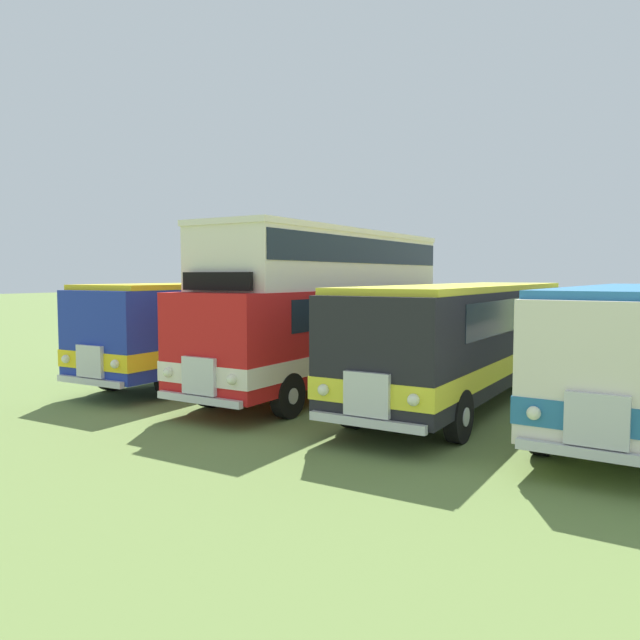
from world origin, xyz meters
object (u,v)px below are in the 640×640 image
(bus_third_in_row, at_px, (467,333))
(bus_fourth_in_row, at_px, (639,343))
(bus_first_in_row, at_px, (222,322))
(bus_second_in_row, at_px, (329,302))

(bus_third_in_row, distance_m, bus_fourth_in_row, 3.98)
(bus_first_in_row, height_order, bus_third_in_row, same)
(bus_first_in_row, bearing_deg, bus_second_in_row, 0.86)
(bus_first_in_row, height_order, bus_second_in_row, bus_second_in_row)
(bus_second_in_row, relative_size, bus_fourth_in_row, 1.01)
(bus_fourth_in_row, bearing_deg, bus_first_in_row, 179.66)
(bus_fourth_in_row, bearing_deg, bus_third_in_row, 174.26)
(bus_first_in_row, xyz_separation_m, bus_third_in_row, (7.91, 0.33, 0.00))
(bus_first_in_row, relative_size, bus_fourth_in_row, 0.97)
(bus_first_in_row, height_order, bus_fourth_in_row, same)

